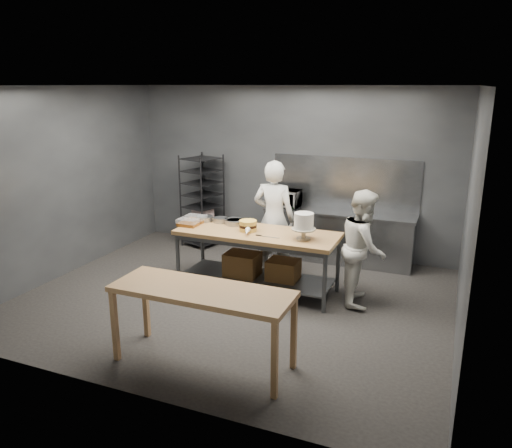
% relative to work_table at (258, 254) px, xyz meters
% --- Properties ---
extents(ground, '(6.00, 6.00, 0.00)m').
position_rel_work_table_xyz_m(ground, '(-0.19, -0.44, -0.57)').
color(ground, black).
rests_on(ground, ground).
extents(back_wall, '(6.00, 0.04, 3.00)m').
position_rel_work_table_xyz_m(back_wall, '(-0.19, 2.06, 0.93)').
color(back_wall, '#4C4F54').
rests_on(back_wall, ground).
extents(work_table, '(2.40, 0.90, 0.92)m').
position_rel_work_table_xyz_m(work_table, '(0.00, 0.00, 0.00)').
color(work_table, olive).
rests_on(work_table, ground).
extents(near_counter, '(2.00, 0.70, 0.90)m').
position_rel_work_table_xyz_m(near_counter, '(0.22, -2.16, 0.24)').
color(near_counter, olive).
rests_on(near_counter, ground).
extents(back_counter, '(2.60, 0.60, 0.90)m').
position_rel_work_table_xyz_m(back_counter, '(0.81, 1.74, -0.12)').
color(back_counter, slate).
rests_on(back_counter, ground).
extents(splashback_panel, '(2.60, 0.02, 0.90)m').
position_rel_work_table_xyz_m(splashback_panel, '(0.81, 2.04, 0.78)').
color(splashback_panel, slate).
rests_on(splashback_panel, back_counter).
extents(speed_rack, '(0.75, 0.79, 1.75)m').
position_rel_work_table_xyz_m(speed_rack, '(-1.82, 1.66, 0.28)').
color(speed_rack, black).
rests_on(speed_rack, ground).
extents(chef_behind, '(0.69, 0.46, 1.88)m').
position_rel_work_table_xyz_m(chef_behind, '(-0.01, 0.71, 0.37)').
color(chef_behind, silver).
rests_on(chef_behind, ground).
extents(chef_right, '(0.75, 0.89, 1.64)m').
position_rel_work_table_xyz_m(chef_right, '(1.52, 0.16, 0.25)').
color(chef_right, silver).
rests_on(chef_right, ground).
extents(microwave, '(0.54, 0.37, 0.30)m').
position_rel_work_table_xyz_m(microwave, '(-0.19, 1.74, 0.48)').
color(microwave, black).
rests_on(microwave, back_counter).
extents(frosted_cake_stand, '(0.34, 0.34, 0.38)m').
position_rel_work_table_xyz_m(frosted_cake_stand, '(0.73, -0.10, 0.59)').
color(frosted_cake_stand, '#A99E87').
rests_on(frosted_cake_stand, work_table).
extents(layer_cake, '(0.26, 0.26, 0.16)m').
position_rel_work_table_xyz_m(layer_cake, '(-0.15, -0.02, 0.43)').
color(layer_cake, '#E8C04A').
rests_on(layer_cake, work_table).
extents(cake_pans, '(0.81, 0.32, 0.07)m').
position_rel_work_table_xyz_m(cake_pans, '(-0.67, 0.24, 0.39)').
color(cake_pans, gray).
rests_on(cake_pans, work_table).
extents(piping_bag, '(0.23, 0.40, 0.12)m').
position_rel_work_table_xyz_m(piping_bag, '(-0.09, -0.19, 0.41)').
color(piping_bag, silver).
rests_on(piping_bag, work_table).
extents(offset_spatula, '(0.36, 0.02, 0.02)m').
position_rel_work_table_xyz_m(offset_spatula, '(0.17, -0.19, 0.35)').
color(offset_spatula, slate).
rests_on(offset_spatula, work_table).
extents(pastry_clamshells, '(0.31, 0.45, 0.11)m').
position_rel_work_table_xyz_m(pastry_clamshells, '(-1.11, -0.00, 0.40)').
color(pastry_clamshells, brown).
rests_on(pastry_clamshells, work_table).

